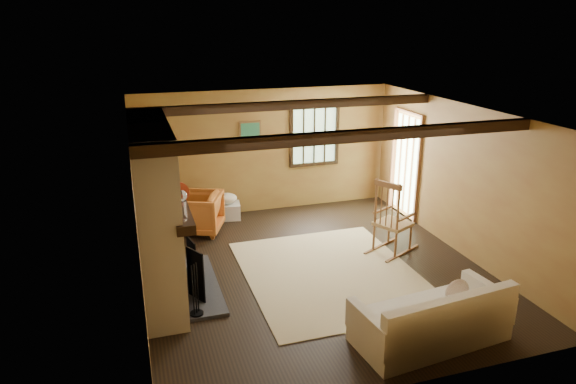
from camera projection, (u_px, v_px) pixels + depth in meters
name	position (u px, v px, depth m)	size (l,w,h in m)	color
ground	(313.00, 270.00, 7.84)	(5.50, 5.50, 0.00)	black
room_envelope	(323.00, 161.00, 7.61)	(5.02, 5.52, 2.44)	olive
fireplace	(158.00, 219.00, 6.85)	(1.02, 2.30, 2.40)	#975D3A
rug	(330.00, 273.00, 7.71)	(2.50, 3.00, 0.01)	beige
rocking_chair	(392.00, 222.00, 8.28)	(1.01, 0.82, 1.25)	#A38D4F
sofa	(433.00, 322.00, 6.01)	(1.91, 1.01, 0.74)	white
firewood_pile	(173.00, 220.00, 9.47)	(0.61, 0.11, 0.22)	brown
laundry_basket	(227.00, 211.00, 9.81)	(0.50, 0.38, 0.30)	silver
basket_pillow	(226.00, 199.00, 9.73)	(0.41, 0.32, 0.20)	white
armchair	(198.00, 213.00, 9.12)	(0.78, 0.80, 0.73)	#BF6026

